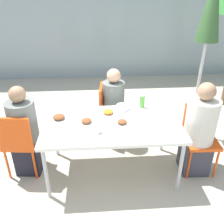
% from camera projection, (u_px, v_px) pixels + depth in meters
% --- Properties ---
extents(ground_plane, '(24.00, 24.00, 0.00)m').
position_uv_depth(ground_plane, '(112.00, 170.00, 3.30)').
color(ground_plane, '#B2A893').
extents(building_facade, '(10.00, 0.20, 3.00)m').
position_uv_depth(building_facade, '(101.00, 14.00, 5.77)').
color(building_facade, '#89999E').
rests_on(building_facade, ground).
extents(dining_table, '(1.63, 0.91, 0.73)m').
position_uv_depth(dining_table, '(112.00, 127.00, 2.98)').
color(dining_table, white).
rests_on(dining_table, ground).
extents(chair_left, '(0.44, 0.44, 0.88)m').
position_uv_depth(chair_left, '(19.00, 140.00, 3.01)').
color(chair_left, '#E54C14').
rests_on(chair_left, ground).
extents(person_left, '(0.34, 0.34, 1.19)m').
position_uv_depth(person_left, '(25.00, 134.00, 3.06)').
color(person_left, black).
rests_on(person_left, ground).
extents(chair_right, '(0.42, 0.42, 0.88)m').
position_uv_depth(chair_right, '(200.00, 132.00, 3.16)').
color(chair_right, '#E54C14').
rests_on(chair_right, ground).
extents(person_right, '(0.37, 0.37, 1.23)m').
position_uv_depth(person_right, '(199.00, 132.00, 3.06)').
color(person_right, '#383842').
rests_on(person_right, ground).
extents(chair_far, '(0.44, 0.44, 0.88)m').
position_uv_depth(chair_far, '(108.00, 109.00, 3.72)').
color(chair_far, '#E54C14').
rests_on(chair_far, ground).
extents(person_far, '(0.31, 0.31, 1.16)m').
position_uv_depth(person_far, '(114.00, 109.00, 3.66)').
color(person_far, '#473D33').
rests_on(person_far, ground).
extents(closed_umbrella, '(0.36, 0.36, 2.40)m').
position_uv_depth(closed_umbrella, '(210.00, 17.00, 3.29)').
color(closed_umbrella, '#333333').
rests_on(closed_umbrella, ground).
extents(plate_0, '(0.23, 0.23, 0.07)m').
position_uv_depth(plate_0, '(108.00, 113.00, 3.13)').
color(plate_0, white).
rests_on(plate_0, dining_table).
extents(plate_1, '(0.21, 0.21, 0.06)m').
position_uv_depth(plate_1, '(122.00, 123.00, 2.92)').
color(plate_1, white).
rests_on(plate_1, dining_table).
extents(plate_2, '(0.23, 0.23, 0.06)m').
position_uv_depth(plate_2, '(86.00, 122.00, 2.94)').
color(plate_2, white).
rests_on(plate_2, dining_table).
extents(plate_3, '(0.26, 0.26, 0.07)m').
position_uv_depth(plate_3, '(59.00, 118.00, 3.01)').
color(plate_3, white).
rests_on(plate_3, dining_table).
extents(bottle, '(0.06, 0.06, 0.18)m').
position_uv_depth(bottle, '(142.00, 101.00, 3.28)').
color(bottle, '#51A338').
rests_on(bottle, dining_table).
extents(drinking_cup, '(0.08, 0.08, 0.09)m').
position_uv_depth(drinking_cup, '(98.00, 129.00, 2.76)').
color(drinking_cup, white).
rests_on(drinking_cup, dining_table).
extents(salad_bowl, '(0.17, 0.17, 0.06)m').
position_uv_depth(salad_bowl, '(123.00, 107.00, 3.25)').
color(salad_bowl, white).
rests_on(salad_bowl, dining_table).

